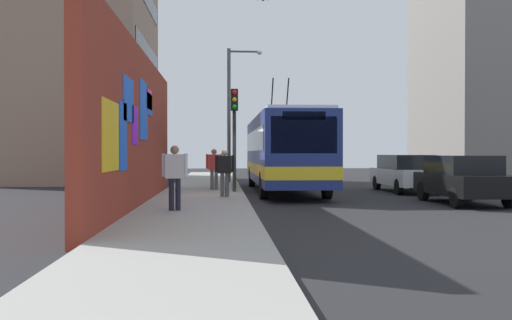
% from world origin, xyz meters
% --- Properties ---
extents(ground_plane, '(80.00, 80.00, 0.00)m').
position_xyz_m(ground_plane, '(0.00, 0.00, 0.00)').
color(ground_plane, '#232326').
extents(sidewalk_slab, '(48.00, 3.20, 0.15)m').
position_xyz_m(sidewalk_slab, '(0.00, 1.60, 0.07)').
color(sidewalk_slab, '#9E9B93').
rests_on(sidewalk_slab, ground_plane).
extents(graffiti_wall, '(15.22, 0.32, 4.73)m').
position_xyz_m(graffiti_wall, '(-3.41, 3.35, 2.37)').
color(graffiti_wall, maroon).
rests_on(graffiti_wall, ground_plane).
extents(building_far_left, '(11.42, 8.01, 17.16)m').
position_xyz_m(building_far_left, '(13.36, 9.20, 8.58)').
color(building_far_left, gray).
rests_on(building_far_left, ground_plane).
extents(building_far_right, '(10.02, 7.67, 17.28)m').
position_xyz_m(building_far_right, '(16.25, -17.00, 8.64)').
color(building_far_right, gray).
rests_on(building_far_right, ground_plane).
extents(city_bus, '(11.87, 2.58, 5.02)m').
position_xyz_m(city_bus, '(3.39, -1.80, 1.80)').
color(city_bus, navy).
rests_on(city_bus, ground_plane).
extents(parked_car_black, '(4.27, 1.86, 1.58)m').
position_xyz_m(parked_car_black, '(-2.65, -7.00, 0.83)').
color(parked_car_black, black).
rests_on(parked_car_black, ground_plane).
extents(parked_car_white, '(4.84, 1.88, 1.58)m').
position_xyz_m(parked_car_white, '(2.99, -7.00, 0.84)').
color(parked_car_white, white).
rests_on(parked_car_white, ground_plane).
extents(pedestrian_at_curb, '(0.22, 0.66, 1.64)m').
position_xyz_m(pedestrian_at_curb, '(-1.02, 0.75, 1.11)').
color(pedestrian_at_curb, '#595960').
rests_on(pedestrian_at_curb, sidewalk_slab).
extents(pedestrian_near_wall, '(0.23, 0.68, 1.71)m').
position_xyz_m(pedestrian_near_wall, '(-5.65, 2.10, 1.16)').
color(pedestrian_near_wall, '#1E1E2D').
rests_on(pedestrian_near_wall, sidewalk_slab).
extents(pedestrian_midblock, '(0.22, 0.67, 1.68)m').
position_xyz_m(pedestrian_midblock, '(2.72, 1.16, 1.14)').
color(pedestrian_midblock, '#595960').
rests_on(pedestrian_midblock, sidewalk_slab).
extents(traffic_light, '(0.49, 0.28, 4.02)m').
position_xyz_m(traffic_light, '(1.46, 0.35, 2.86)').
color(traffic_light, '#2D382D').
rests_on(traffic_light, sidewalk_slab).
extents(street_lamp, '(0.44, 1.82, 6.94)m').
position_xyz_m(street_lamp, '(8.85, 0.25, 4.12)').
color(street_lamp, '#4C4C51').
rests_on(street_lamp, sidewalk_slab).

